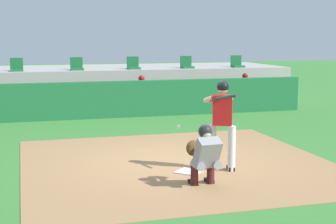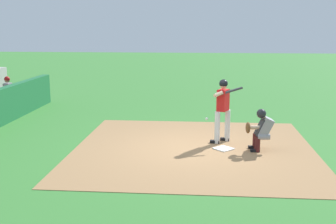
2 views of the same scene
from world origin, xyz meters
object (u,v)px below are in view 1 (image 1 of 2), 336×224
Objects in this scene: dugout_player_0 at (142,93)px; stadium_seat_1 at (17,67)px; dugout_player_1 at (246,90)px; stadium_seat_5 at (237,64)px; home_plate at (189,172)px; catcher_crouched at (204,153)px; stadium_seat_4 at (187,65)px; stadium_seat_3 at (133,66)px; batter_at_plate at (222,119)px; stadium_seat_2 at (77,66)px.

stadium_seat_1 is at bearing 154.21° from dugout_player_0.
stadium_seat_5 reaches higher than dugout_player_1.
home_plate is at bearing -118.02° from stadium_seat_5.
home_plate is 9.53m from dugout_player_1.
dugout_player_1 is at bearing 61.49° from catcher_crouched.
dugout_player_1 is 2.71× the size of stadium_seat_5.
stadium_seat_1 reaches higher than dugout_player_0.
catcher_crouched is 11.63m from stadium_seat_4.
dugout_player_1 is at bearing -27.97° from stadium_seat_3.
stadium_seat_1 is at bearing 111.21° from batter_at_plate.
stadium_seat_2 and stadium_seat_5 have the same top height.
catcher_crouched is 3.74× the size of stadium_seat_2.
catcher_crouched is 3.74× the size of stadium_seat_1.
stadium_seat_4 is (3.27, 11.13, 0.93)m from catcher_crouched.
dugout_player_0 reaches higher than catcher_crouched.
catcher_crouched is at bearing -91.32° from home_plate.
batter_at_plate is at bearing -114.95° from stadium_seat_5.
stadium_seat_3 is at bearing 180.00° from stadium_seat_4.
stadium_seat_4 is 2.17m from stadium_seat_5.
dugout_player_1 is at bearing 0.00° from dugout_player_0.
stadium_seat_4 is (2.56, 10.16, 0.50)m from batter_at_plate.
stadium_seat_1 is at bearing 107.71° from home_plate.
stadium_seat_5 is at bearing 65.05° from batter_at_plate.
stadium_seat_3 is 1.00× the size of stadium_seat_5.
stadium_seat_4 is (6.50, 0.00, 0.00)m from stadium_seat_1.
batter_at_plate is 1.39× the size of dugout_player_0.
dugout_player_0 is at bearing -25.79° from stadium_seat_1.
batter_at_plate is 10.18m from stadium_seat_3.
stadium_seat_1 and stadium_seat_3 have the same top height.
dugout_player_0 is at bearing 83.27° from home_plate.
dugout_player_0 and dugout_player_1 have the same top height.
home_plate is 0.24× the size of batter_at_plate.
dugout_player_0 is (0.27, 8.12, -0.36)m from batter_at_plate.
stadium_seat_2 is (-1.78, 10.16, 0.50)m from batter_at_plate.
stadium_seat_4 is at bearing 0.00° from stadium_seat_3.
dugout_player_0 is (0.98, 9.09, 0.07)m from catcher_crouched.
stadium_seat_3 is (2.17, 0.00, 0.00)m from stadium_seat_2.
stadium_seat_3 is 4.33m from stadium_seat_5.
stadium_seat_3 is (0.12, 2.03, 0.86)m from dugout_player_0.
dugout_player_1 is 2.71× the size of stadium_seat_2.
dugout_player_1 is 2.71× the size of stadium_seat_1.
stadium_seat_2 is 1.00× the size of stadium_seat_4.
dugout_player_1 is 2.71× the size of stadium_seat_3.
stadium_seat_4 is (2.17, 0.00, 0.00)m from stadium_seat_3.
home_plate is 1.23m from batter_at_plate.
stadium_seat_3 and stadium_seat_4 have the same top height.
dugout_player_0 is 2.71× the size of stadium_seat_3.
stadium_seat_3 is at bearing 180.00° from stadium_seat_5.
stadium_seat_5 is (8.67, 0.00, 0.00)m from stadium_seat_1.
stadium_seat_1 is (-4.21, 2.03, 0.86)m from dugout_player_0.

